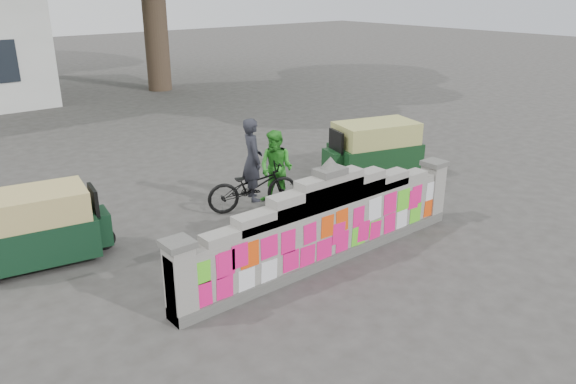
% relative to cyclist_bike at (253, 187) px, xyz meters
% --- Properties ---
extents(ground, '(100.00, 100.00, 0.00)m').
position_rel_cyclist_bike_xyz_m(ground, '(-0.44, -2.91, -0.55)').
color(ground, '#383533').
rests_on(ground, ground).
extents(parapet_wall, '(6.48, 0.44, 2.01)m').
position_rel_cyclist_bike_xyz_m(parapet_wall, '(-0.44, -2.92, 0.20)').
color(parapet_wall, '#4C4C49').
rests_on(parapet_wall, ground).
extents(cyclist_bike, '(2.20, 1.38, 1.09)m').
position_rel_cyclist_bike_xyz_m(cyclist_bike, '(0.00, 0.00, 0.00)').
color(cyclist_bike, black).
rests_on(cyclist_bike, ground).
extents(cyclist_rider, '(0.64, 0.78, 1.85)m').
position_rel_cyclist_bike_xyz_m(cyclist_rider, '(-0.00, 0.00, 0.38)').
color(cyclist_rider, '#22232B').
rests_on(cyclist_rider, ground).
extents(pedestrian, '(0.91, 1.02, 1.73)m').
position_rel_cyclist_bike_xyz_m(pedestrian, '(0.62, -0.06, 0.32)').
color(pedestrian, green).
rests_on(pedestrian, ground).
extents(rickshaw_left, '(2.56, 1.51, 1.38)m').
position_rel_cyclist_bike_xyz_m(rickshaw_left, '(-4.53, 0.39, 0.17)').
color(rickshaw_left, black).
rests_on(rickshaw_left, ground).
extents(rickshaw_right, '(2.70, 1.78, 1.45)m').
position_rel_cyclist_bike_xyz_m(rickshaw_right, '(3.78, -0.14, 0.21)').
color(rickshaw_right, '#113418').
rests_on(rickshaw_right, ground).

